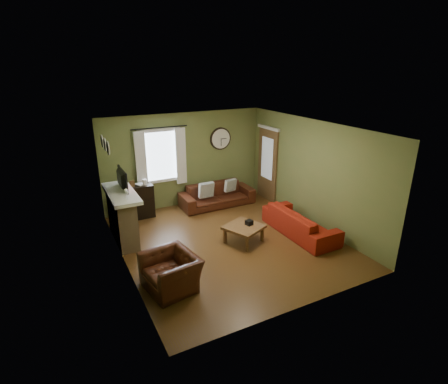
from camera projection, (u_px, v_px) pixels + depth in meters
name	position (u px, v px, depth m)	size (l,w,h in m)	color
floor	(228.00, 241.00, 8.00)	(4.60, 5.20, 0.00)	#503215
ceiling	(229.00, 127.00, 7.10)	(4.60, 5.20, 0.00)	white
wall_left	(120.00, 206.00, 6.57)	(0.00, 5.20, 2.60)	olive
wall_right	(311.00, 173.00, 8.54)	(0.00, 5.20, 2.60)	olive
wall_back	(185.00, 160.00, 9.72)	(4.60, 0.00, 2.60)	olive
wall_front	(307.00, 238.00, 5.38)	(4.60, 0.00, 2.60)	olive
fireplace	(122.00, 218.00, 7.87)	(0.40, 1.40, 1.10)	tan
firebox	(132.00, 226.00, 8.04)	(0.04, 0.60, 0.55)	black
mantel	(121.00, 193.00, 7.68)	(0.58, 1.60, 0.08)	white
tv	(119.00, 182.00, 7.74)	(0.60, 0.08, 0.35)	black
tv_screen	(123.00, 179.00, 7.75)	(0.02, 0.62, 0.36)	#994C3F
medallion_left	(108.00, 148.00, 6.91)	(0.28, 0.28, 0.03)	white
medallion_mid	(105.00, 145.00, 7.20)	(0.28, 0.28, 0.03)	white
medallion_right	(102.00, 141.00, 7.50)	(0.28, 0.28, 0.03)	white
window_pane	(160.00, 156.00, 9.33)	(1.00, 0.02, 1.30)	silver
curtain_rod	(160.00, 128.00, 8.98)	(0.03, 0.03, 1.50)	black
curtain_left	(141.00, 161.00, 9.03)	(0.28, 0.04, 1.55)	silver
curtain_right	(181.00, 156.00, 9.50)	(0.28, 0.04, 1.55)	silver
wall_clock	(221.00, 139.00, 9.98)	(0.64, 0.06, 0.64)	white
door	(267.00, 165.00, 10.15)	(0.05, 0.90, 2.10)	brown
bookshelf	(139.00, 202.00, 9.06)	(0.74, 0.32, 0.88)	black
book	(137.00, 183.00, 8.91)	(0.18, 0.25, 0.02)	brown
sofa_brown	(217.00, 195.00, 9.93)	(2.10, 0.82, 0.61)	#3B190D
pillow_left	(206.00, 190.00, 9.61)	(0.42, 0.13, 0.42)	gray
pillow_right	(230.00, 185.00, 9.98)	(0.35, 0.11, 0.35)	gray
sofa_red	(300.00, 222.00, 8.25)	(2.05, 0.80, 0.60)	maroon
armchair	(171.00, 272.00, 6.25)	(0.98, 0.86, 0.64)	#3B190D
coffee_table	(244.00, 234.00, 7.89)	(0.75, 0.75, 0.40)	brown
tissue_box	(249.00, 225.00, 7.88)	(0.14, 0.14, 0.11)	black
wine_glass_a	(127.00, 196.00, 7.14)	(0.07, 0.07, 0.20)	white
wine_glass_b	(126.00, 194.00, 7.23)	(0.07, 0.07, 0.21)	white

